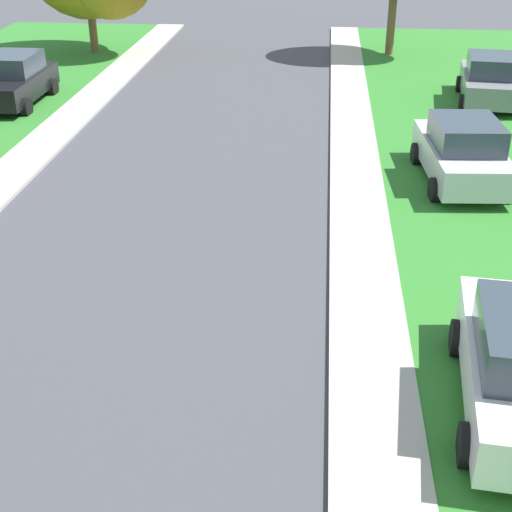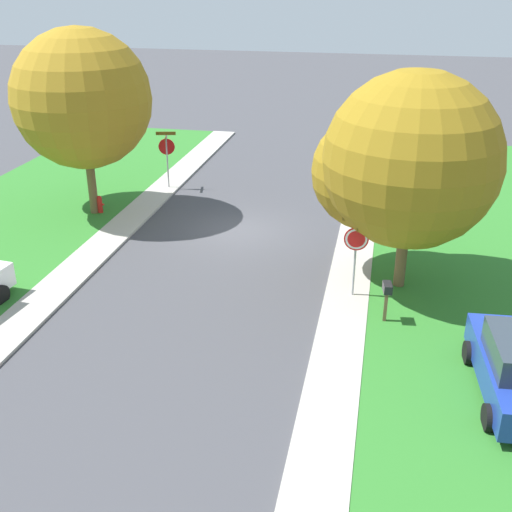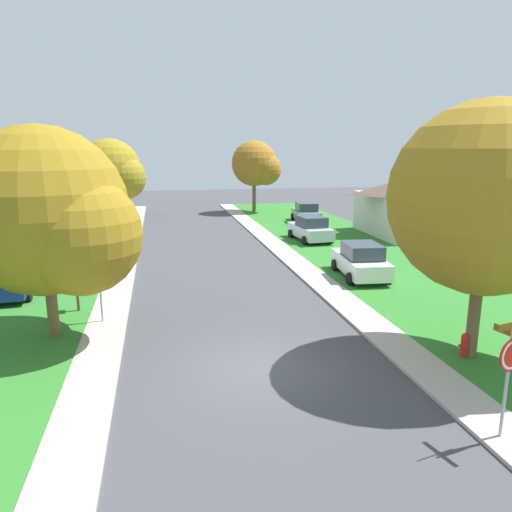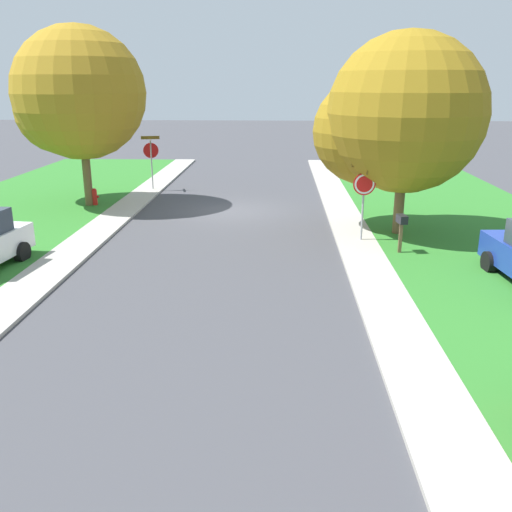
{
  "view_description": "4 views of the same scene",
  "coord_description": "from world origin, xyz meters",
  "px_view_note": "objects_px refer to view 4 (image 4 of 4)",
  "views": [
    {
      "loc": [
        3.71,
        -0.53,
        7.26
      ],
      "look_at": [
        2.67,
        10.69,
        1.4
      ],
      "focal_mm": 51.3,
      "sensor_mm": 36.0,
      "label": 1
    },
    {
      "loc": [
        -5.47,
        22.67,
        9.57
      ],
      "look_at": [
        -1.82,
        5.22,
        1.4
      ],
      "focal_mm": 43.92,
      "sensor_mm": 36.0,
      "label": 2
    },
    {
      "loc": [
        -2.68,
        -12.57,
        6.31
      ],
      "look_at": [
        1.64,
        8.43,
        1.4
      ],
      "focal_mm": 33.43,
      "sensor_mm": 36.0,
      "label": 3
    },
    {
      "loc": [
        -2.02,
        23.43,
        5.32
      ],
      "look_at": [
        -1.48,
        10.94,
        1.4
      ],
      "focal_mm": 38.96,
      "sensor_mm": 36.0,
      "label": 4
    }
  ],
  "objects_px": {
    "stop_sign_far_corner": "(364,189)",
    "fire_hydrant": "(95,197)",
    "tree_sidewalk_far": "(74,98)",
    "mailbox": "(402,224)",
    "tree_across_left": "(395,118)",
    "stop_sign_near_corner": "(151,154)"
  },
  "relations": [
    {
      "from": "stop_sign_near_corner",
      "to": "tree_across_left",
      "type": "bearing_deg",
      "value": 142.75
    },
    {
      "from": "fire_hydrant",
      "to": "tree_sidewalk_far",
      "type": "bearing_deg",
      "value": -18.07
    },
    {
      "from": "stop_sign_near_corner",
      "to": "stop_sign_far_corner",
      "type": "bearing_deg",
      "value": 135.33
    },
    {
      "from": "tree_across_left",
      "to": "fire_hydrant",
      "type": "relative_size",
      "value": 8.48
    },
    {
      "from": "tree_sidewalk_far",
      "to": "fire_hydrant",
      "type": "relative_size",
      "value": 9.24
    },
    {
      "from": "tree_sidewalk_far",
      "to": "tree_across_left",
      "type": "xyz_separation_m",
      "value": [
        -12.8,
        4.29,
        -0.57
      ]
    },
    {
      "from": "tree_sidewalk_far",
      "to": "tree_across_left",
      "type": "relative_size",
      "value": 1.09
    },
    {
      "from": "tree_across_left",
      "to": "mailbox",
      "type": "relative_size",
      "value": 5.37
    },
    {
      "from": "stop_sign_far_corner",
      "to": "fire_hydrant",
      "type": "height_order",
      "value": "stop_sign_far_corner"
    },
    {
      "from": "stop_sign_near_corner",
      "to": "mailbox",
      "type": "bearing_deg",
      "value": 134.32
    },
    {
      "from": "tree_sidewalk_far",
      "to": "mailbox",
      "type": "relative_size",
      "value": 5.85
    },
    {
      "from": "tree_across_left",
      "to": "mailbox",
      "type": "distance_m",
      "value": 4.11
    },
    {
      "from": "fire_hydrant",
      "to": "mailbox",
      "type": "xyz_separation_m",
      "value": [
        -12.14,
        6.77,
        0.57
      ]
    },
    {
      "from": "stop_sign_far_corner",
      "to": "tree_sidewalk_far",
      "type": "distance_m",
      "value": 13.22
    },
    {
      "from": "stop_sign_far_corner",
      "to": "tree_across_left",
      "type": "relative_size",
      "value": 0.39
    },
    {
      "from": "fire_hydrant",
      "to": "mailbox",
      "type": "bearing_deg",
      "value": 150.86
    },
    {
      "from": "stop_sign_near_corner",
      "to": "fire_hydrant",
      "type": "bearing_deg",
      "value": 65.68
    },
    {
      "from": "stop_sign_near_corner",
      "to": "mailbox",
      "type": "height_order",
      "value": "stop_sign_near_corner"
    },
    {
      "from": "stop_sign_near_corner",
      "to": "tree_sidewalk_far",
      "type": "xyz_separation_m",
      "value": [
        2.31,
        3.69,
        2.82
      ]
    },
    {
      "from": "tree_sidewalk_far",
      "to": "fire_hydrant",
      "type": "height_order",
      "value": "tree_sidewalk_far"
    },
    {
      "from": "stop_sign_far_corner",
      "to": "tree_across_left",
      "type": "distance_m",
      "value": 2.82
    },
    {
      "from": "stop_sign_far_corner",
      "to": "stop_sign_near_corner",
      "type": "bearing_deg",
      "value": -44.67
    }
  ]
}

